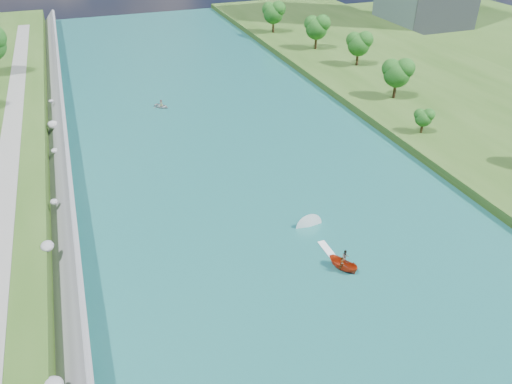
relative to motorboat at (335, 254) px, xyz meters
name	(u,v)px	position (x,y,z in m)	size (l,w,h in m)	color
ground	(316,279)	(-3.52, -2.38, -0.70)	(260.00, 260.00, 0.00)	#2D5119
river_water	(255,190)	(-3.52, 17.62, -0.65)	(55.00, 240.00, 0.10)	#175B58
riprap_bank	(63,218)	(-29.39, 17.09, 1.11)	(4.14, 236.00, 4.24)	slate
riverside_path	(2,214)	(-36.02, 17.62, 2.85)	(3.00, 200.00, 0.10)	gray
trees_east	(456,99)	(35.43, 24.14, 5.54)	(15.92, 143.11, 10.59)	#144D14
motorboat	(335,254)	(0.00, 0.00, 0.00)	(3.60, 18.68, 2.13)	#B3300E
raft	(161,106)	(-10.09, 52.90, -0.23)	(3.82, 3.97, 1.54)	#9B9EA4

